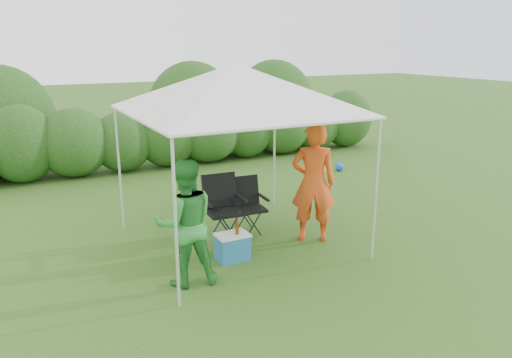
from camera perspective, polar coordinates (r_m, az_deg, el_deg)
name	(u,v)px	position (r m, az deg, el deg)	size (l,w,h in m)	color
ground	(252,253)	(7.72, -0.48, -8.49)	(70.00, 70.00, 0.00)	#38611E
hedge	(146,137)	(12.93, -12.42, 4.75)	(14.12, 1.53, 1.80)	#26511A
canopy	(236,88)	(7.54, -2.25, 10.32)	(3.10, 3.10, 2.83)	silver
chair_right	(247,201)	(8.46, -1.03, -2.53)	(0.61, 0.56, 0.93)	black
chair_left	(223,203)	(8.19, -3.83, -2.70)	(0.68, 0.62, 1.04)	black
man	(313,183)	(7.97, 6.57, -0.43)	(0.71, 0.46, 1.94)	#E34919
woman	(185,223)	(6.57, -8.09, -5.00)	(0.83, 0.65, 1.70)	#2D8A34
cooler	(232,247)	(7.45, -2.71, -7.72)	(0.49, 0.36, 0.41)	#2369A3
bottle	(237,227)	(7.32, -2.18, -5.52)	(0.06, 0.06, 0.22)	#592D0C
lawn_toy	(330,166)	(12.68, 8.40, 1.53)	(0.55, 0.46, 0.27)	gold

